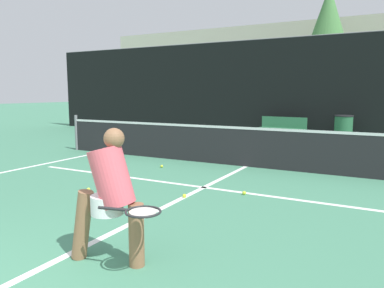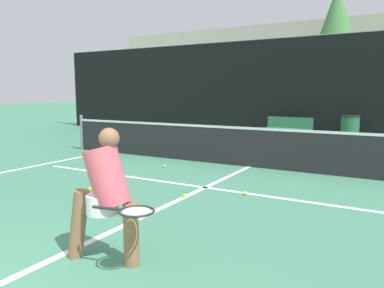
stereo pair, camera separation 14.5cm
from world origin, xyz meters
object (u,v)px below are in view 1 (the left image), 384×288
at_px(player_practicing, 111,193).
at_px(trash_bin, 343,130).
at_px(parked_car, 376,118).
at_px(courtside_bench, 283,128).

height_order(player_practicing, trash_bin, player_practicing).
relative_size(player_practicing, parked_car, 0.35).
height_order(trash_bin, parked_car, parked_car).
distance_m(player_practicing, trash_bin, 10.80).
bearing_deg(trash_bin, parked_car, 80.49).
bearing_deg(player_practicing, trash_bin, 72.19).
distance_m(player_practicing, parked_car, 15.72).
xyz_separation_m(player_practicing, trash_bin, (1.00, 10.75, -0.26)).
xyz_separation_m(player_practicing, courtside_bench, (-1.07, 10.74, -0.28)).
bearing_deg(trash_bin, courtside_bench, -179.89).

